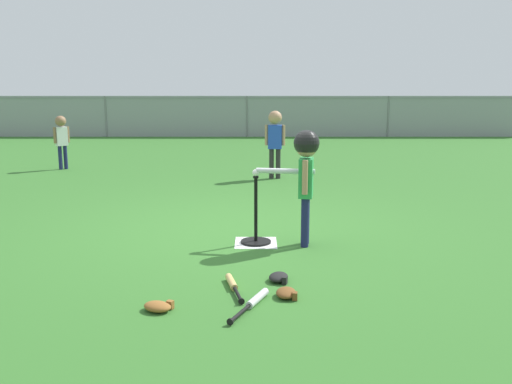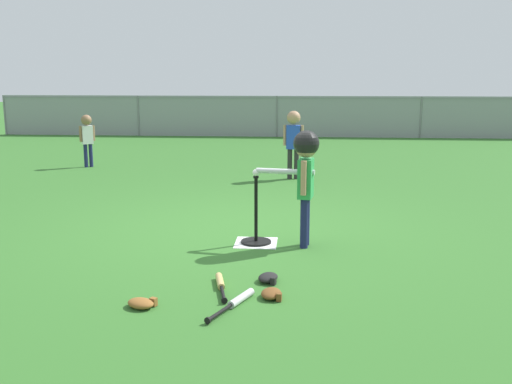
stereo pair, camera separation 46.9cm
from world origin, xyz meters
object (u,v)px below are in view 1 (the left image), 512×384
(spare_bat_silver, at_px, (254,301))
(spare_bat_wood, at_px, (233,285))
(fielder_deep_center, at_px, (275,135))
(glove_tossed_aside, at_px, (287,293))
(baseball_on_tee, at_px, (256,173))
(batter_child, at_px, (306,164))
(batting_tee, at_px, (256,232))
(glove_by_plate, at_px, (279,277))
(fielder_deep_right, at_px, (62,135))
(glove_near_bats, at_px, (158,306))

(spare_bat_silver, xyz_separation_m, spare_bat_wood, (-0.18, 0.36, 0.00))
(fielder_deep_center, height_order, glove_tossed_aside, fielder_deep_center)
(baseball_on_tee, xyz_separation_m, batter_child, (0.50, -0.08, 0.10))
(baseball_on_tee, xyz_separation_m, spare_bat_wood, (-0.19, -1.33, -0.72))
(glove_tossed_aside, bearing_deg, batting_tee, 99.12)
(glove_by_plate, height_order, glove_tossed_aside, same)
(batting_tee, distance_m, glove_by_plate, 1.18)
(batting_tee, bearing_deg, fielder_deep_center, 85.27)
(fielder_deep_right, distance_m, glove_tossed_aside, 7.51)
(fielder_deep_right, distance_m, spare_bat_silver, 7.53)
(fielder_deep_center, distance_m, glove_by_plate, 5.11)
(batting_tee, distance_m, glove_near_bats, 1.95)
(batting_tee, xyz_separation_m, glove_near_bats, (-0.74, -1.81, -0.08))
(spare_bat_silver, distance_m, glove_tossed_aside, 0.31)
(batter_child, height_order, glove_by_plate, batter_child)
(glove_near_bats, relative_size, glove_tossed_aside, 1.15)
(baseball_on_tee, distance_m, batter_child, 0.52)
(spare_bat_wood, xyz_separation_m, glove_tossed_aside, (0.44, -0.20, 0.01))
(spare_bat_silver, height_order, spare_bat_wood, same)
(baseball_on_tee, distance_m, spare_bat_wood, 1.53)
(fielder_deep_right, bearing_deg, glove_by_plate, -57.79)
(glove_tossed_aside, bearing_deg, fielder_deep_center, 89.19)
(spare_bat_silver, bearing_deg, fielder_deep_right, 118.66)
(batter_child, xyz_separation_m, glove_near_bats, (-1.24, -1.73, -0.82))
(batting_tee, height_order, fielder_deep_center, fielder_deep_center)
(glove_tossed_aside, bearing_deg, baseball_on_tee, 99.12)
(spare_bat_wood, bearing_deg, glove_near_bats, -138.75)
(spare_bat_wood, relative_size, glove_tossed_aside, 2.51)
(baseball_on_tee, bearing_deg, glove_tossed_aside, -80.88)
(batter_child, relative_size, fielder_deep_center, 1.04)
(spare_bat_wood, bearing_deg, spare_bat_silver, -63.88)
(fielder_deep_right, height_order, glove_tossed_aside, fielder_deep_right)
(baseball_on_tee, height_order, spare_bat_wood, baseball_on_tee)
(baseball_on_tee, distance_m, glove_near_bats, 2.08)
(fielder_deep_right, distance_m, glove_near_bats, 7.31)
(batting_tee, distance_m, fielder_deep_right, 6.10)
(baseball_on_tee, relative_size, glove_by_plate, 0.29)
(baseball_on_tee, bearing_deg, glove_near_bats, -112.16)
(spare_bat_silver, bearing_deg, fielder_deep_center, 86.56)
(glove_by_plate, distance_m, glove_tossed_aside, 0.37)
(glove_by_plate, bearing_deg, glove_near_bats, -145.26)
(spare_bat_silver, relative_size, glove_tossed_aside, 2.67)
(glove_near_bats, bearing_deg, fielder_deep_center, 79.49)
(batting_tee, bearing_deg, fielder_deep_right, 126.45)
(batter_child, distance_m, glove_tossed_aside, 1.69)
(batter_child, bearing_deg, glove_tossed_aside, -100.12)
(fielder_deep_right, bearing_deg, batting_tee, -53.55)
(fielder_deep_right, height_order, glove_by_plate, fielder_deep_right)
(spare_bat_silver, xyz_separation_m, glove_tossed_aside, (0.26, 0.16, 0.01))
(batter_child, relative_size, glove_near_bats, 4.49)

